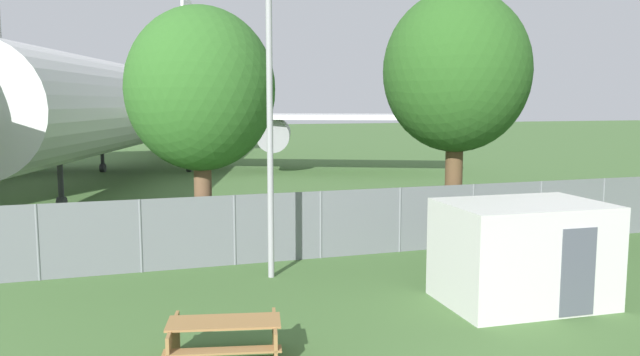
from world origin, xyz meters
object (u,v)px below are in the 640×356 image
(portable_cabin, at_px, (522,253))
(tree_near_hangar, at_px, (456,73))
(picnic_bench_near_cabin, at_px, (224,336))
(airplane, at_px, (138,107))
(tree_behind_benches, at_px, (201,90))

(portable_cabin, xyz_separation_m, tree_near_hangar, (1.66, 6.05, 4.35))
(picnic_bench_near_cabin, bearing_deg, portable_cabin, 10.19)
(airplane, relative_size, picnic_bench_near_cabin, 21.84)
(airplane, relative_size, portable_cabin, 13.18)
(airplane, distance_m, tree_near_hangar, 24.93)
(picnic_bench_near_cabin, distance_m, tree_near_hangar, 12.42)
(portable_cabin, height_order, picnic_bench_near_cabin, portable_cabin)
(portable_cabin, bearing_deg, picnic_bench_near_cabin, -167.59)
(portable_cabin, bearing_deg, tree_near_hangar, 76.87)
(portable_cabin, bearing_deg, tree_behind_benches, 138.09)
(portable_cabin, distance_m, tree_behind_benches, 9.70)
(tree_behind_benches, bearing_deg, portable_cabin, -44.12)
(picnic_bench_near_cabin, xyz_separation_m, tree_near_hangar, (8.68, 7.31, 5.03))
(portable_cabin, relative_size, tree_near_hangar, 0.45)
(picnic_bench_near_cabin, height_order, tree_near_hangar, tree_near_hangar)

